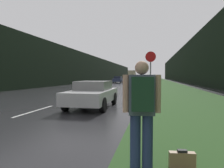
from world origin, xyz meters
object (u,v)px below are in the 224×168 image
object	(u,v)px
car_passing_far	(138,80)
delivery_truck	(132,75)
suitcase	(182,160)
car_oncoming	(118,80)
stop_sign	(151,72)
hitchhiker_with_backpack	(142,108)
car_passing_near	(93,94)

from	to	relation	value
car_passing_far	delivery_truck	bearing A→B (deg)	-82.14
suitcase	car_oncoming	bearing A→B (deg)	95.19
stop_sign	car_passing_far	distance (m)	30.15
hitchhiker_with_backpack	delivery_truck	distance (m)	70.67
stop_sign	delivery_truck	xyz separation A→B (m)	(-7.19, 61.74, 0.06)
suitcase	car_passing_near	size ratio (longest dim) A/B	0.11
hitchhiker_with_backpack	suitcase	world-z (taller)	hitchhiker_with_backpack
delivery_truck	car_passing_far	bearing A→B (deg)	-82.14
suitcase	car_passing_near	bearing A→B (deg)	113.31
suitcase	stop_sign	bearing A→B (deg)	88.10
hitchhiker_with_backpack	stop_sign	bearing A→B (deg)	83.56
stop_sign	car_passing_far	bearing A→B (deg)	95.35
stop_sign	car_oncoming	xyz separation A→B (m)	(-7.19, 31.04, -1.02)
stop_sign	car_oncoming	world-z (taller)	stop_sign
hitchhiker_with_backpack	car_passing_near	world-z (taller)	hitchhiker_with_backpack
car_oncoming	hitchhiker_with_backpack	bearing A→B (deg)	-79.80
stop_sign	car_oncoming	distance (m)	31.87
stop_sign	car_passing_near	bearing A→B (deg)	-140.47
stop_sign	hitchhiker_with_backpack	xyz separation A→B (m)	(-0.07, -8.56, -0.73)
stop_sign	hitchhiker_with_backpack	bearing A→B (deg)	-90.44
hitchhiker_with_backpack	car_oncoming	distance (m)	40.23
hitchhiker_with_backpack	delivery_truck	bearing A→B (deg)	89.79
car_oncoming	car_passing_near	bearing A→B (deg)	-82.52
car_passing_far	car_passing_near	bearing A→B (deg)	90.00
stop_sign	suitcase	xyz separation A→B (m)	(0.60, -8.39, -1.61)
car_passing_far	stop_sign	bearing A→B (deg)	95.35
car_passing_far	suitcase	bearing A→B (deg)	95.08
stop_sign	suitcase	size ratio (longest dim) A/B	6.84
car_oncoming	suitcase	bearing A→B (deg)	-78.82
hitchhiker_with_backpack	car_passing_far	world-z (taller)	hitchhiker_with_backpack
suitcase	car_passing_near	xyz separation A→B (m)	(-3.41, 6.08, 0.52)
car_passing_near	car_passing_far	size ratio (longest dim) A/B	0.91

